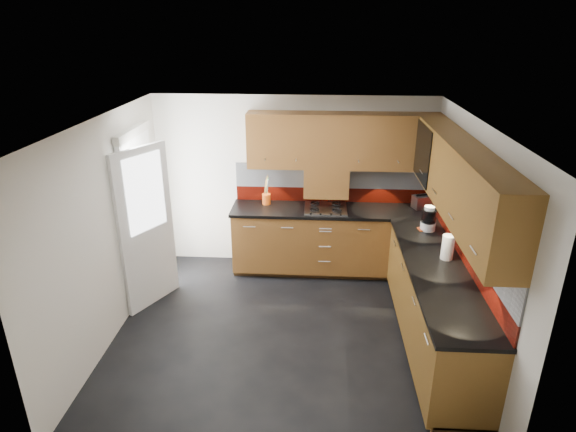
# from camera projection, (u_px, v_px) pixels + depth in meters

# --- Properties ---
(room) EXTENTS (4.00, 3.80, 2.64)m
(room) POSITION_uv_depth(u_px,v_px,m) (284.00, 210.00, 4.91)
(room) COLOR black
(base_cabinets) EXTENTS (2.70, 3.20, 0.95)m
(base_cabinets) POSITION_uv_depth(u_px,v_px,m) (375.00, 271.00, 5.91)
(base_cabinets) COLOR brown
(base_cabinets) RESTS_ON room
(countertop) EXTENTS (2.72, 3.22, 0.04)m
(countertop) POSITION_uv_depth(u_px,v_px,m) (377.00, 236.00, 5.72)
(countertop) COLOR black
(countertop) RESTS_ON base_cabinets
(backsplash) EXTENTS (2.70, 3.20, 0.54)m
(backsplash) POSITION_uv_depth(u_px,v_px,m) (395.00, 207.00, 5.80)
(backsplash) COLOR #651209
(backsplash) RESTS_ON countertop
(upper_cabinets) EXTENTS (2.50, 3.20, 0.72)m
(upper_cabinets) POSITION_uv_depth(u_px,v_px,m) (397.00, 159.00, 5.43)
(upper_cabinets) COLOR brown
(upper_cabinets) RESTS_ON room
(extractor_hood) EXTENTS (0.60, 0.33, 0.40)m
(extractor_hood) POSITION_uv_depth(u_px,v_px,m) (326.00, 182.00, 6.48)
(extractor_hood) COLOR brown
(extractor_hood) RESTS_ON room
(glass_cabinet) EXTENTS (0.32, 0.80, 0.66)m
(glass_cabinet) POSITION_uv_depth(u_px,v_px,m) (435.00, 151.00, 5.66)
(glass_cabinet) COLOR black
(glass_cabinet) RESTS_ON room
(back_door) EXTENTS (0.42, 1.19, 2.04)m
(back_door) POSITION_uv_depth(u_px,v_px,m) (144.00, 220.00, 5.88)
(back_door) COLOR white
(back_door) RESTS_ON room
(gas_hob) EXTENTS (0.57, 0.50, 0.04)m
(gas_hob) POSITION_uv_depth(u_px,v_px,m) (326.00, 208.00, 6.45)
(gas_hob) COLOR silver
(gas_hob) RESTS_ON countertop
(utensil_pot) EXTENTS (0.12, 0.12, 0.42)m
(utensil_pot) POSITION_uv_depth(u_px,v_px,m) (266.00, 197.00, 6.62)
(utensil_pot) COLOR #D25013
(utensil_pot) RESTS_ON countertop
(toaster) EXTENTS (0.29, 0.23, 0.18)m
(toaster) POSITION_uv_depth(u_px,v_px,m) (422.00, 202.00, 6.48)
(toaster) COLOR silver
(toaster) RESTS_ON countertop
(food_processor) EXTENTS (0.18, 0.18, 0.30)m
(food_processor) POSITION_uv_depth(u_px,v_px,m) (429.00, 219.00, 5.78)
(food_processor) COLOR white
(food_processor) RESTS_ON countertop
(paper_towel) EXTENTS (0.16, 0.16, 0.27)m
(paper_towel) POSITION_uv_depth(u_px,v_px,m) (448.00, 247.00, 5.07)
(paper_towel) COLOR white
(paper_towel) RESTS_ON countertop
(orange_cloth) EXTENTS (0.15, 0.13, 0.01)m
(orange_cloth) POSITION_uv_depth(u_px,v_px,m) (424.00, 229.00, 5.83)
(orange_cloth) COLOR #F5551B
(orange_cloth) RESTS_ON countertop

